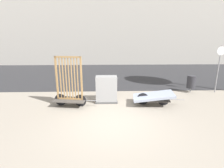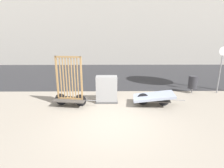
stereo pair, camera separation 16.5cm
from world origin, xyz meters
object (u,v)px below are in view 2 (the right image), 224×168
Objects in this scene: bike_cart_with_mattress at (153,97)px; utility_cabinet at (107,90)px; bike_cart_with_bedframe at (70,90)px; trash_bin at (193,82)px; sign_post at (221,64)px.

bike_cart_with_mattress is 1.85× the size of utility_cabinet.
trash_bin is (6.48, 1.87, -0.12)m from bike_cart_with_bedframe.
bike_cart_with_mattress is 3.26m from trash_bin.
bike_cart_with_mattress is at bearing -144.86° from trash_bin.
trash_bin reaches higher than bike_cart_with_mattress.
trash_bin is at bearing 42.68° from bike_cart_with_mattress.
utility_cabinet is (1.65, 0.46, -0.14)m from bike_cart_with_bedframe.
bike_cart_with_bedframe is 0.86× the size of sign_post.
trash_bin is at bearing 25.11° from bike_cart_with_bedframe.
bike_cart_with_bedframe is 3.83m from bike_cart_with_mattress.
sign_post is at bearing 12.64° from utility_cabinet.
sign_post reaches higher than bike_cart_with_mattress.
sign_post is (1.45, -0.01, 1.04)m from trash_bin.
trash_bin is (2.66, 1.87, 0.22)m from bike_cart_with_mattress.
trash_bin is at bearing 179.74° from sign_post.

